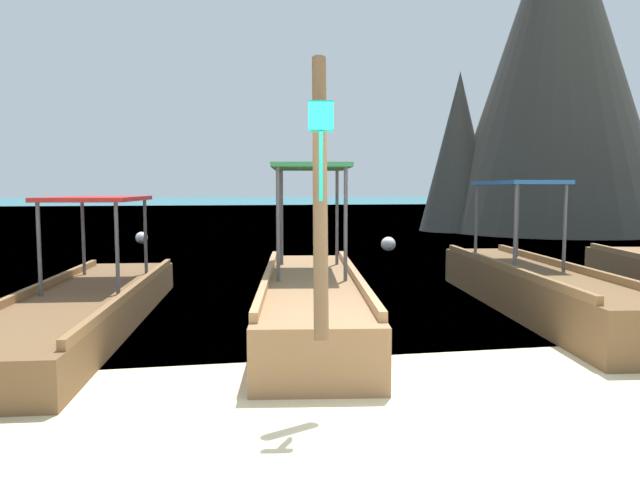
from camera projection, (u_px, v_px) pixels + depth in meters
name	position (u px, v px, depth m)	size (l,w,h in m)	color
ground	(392.00, 403.00, 5.08)	(120.00, 120.00, 0.00)	beige
sea_water	(225.00, 205.00, 65.29)	(120.00, 120.00, 0.00)	#147A89
longtail_boat_red_ribbon	(84.00, 305.00, 7.83)	(1.88, 6.82, 2.54)	brown
longtail_boat_turquoise_ribbon	(312.00, 297.00, 7.94)	(2.03, 6.10, 2.94)	olive
longtail_boat_green_ribbon	(534.00, 286.00, 8.84)	(1.77, 6.32, 2.48)	brown
karst_rock	(552.00, 62.00, 24.82)	(10.03, 9.12, 14.39)	#383833
mooring_buoy_near	(142.00, 238.00, 19.53)	(0.39, 0.39, 0.39)	white
mooring_buoy_far	(388.00, 244.00, 17.21)	(0.42, 0.42, 0.42)	white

